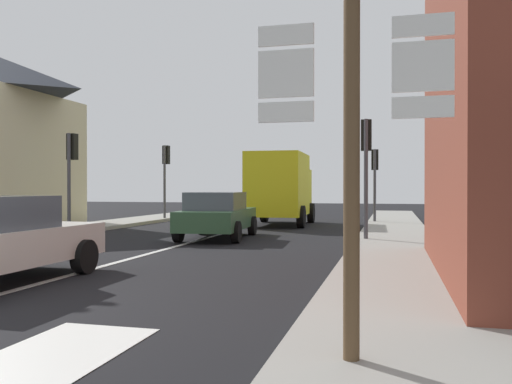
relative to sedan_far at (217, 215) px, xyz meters
name	(u,v)px	position (x,y,z in m)	size (l,w,h in m)	color
ground_plane	(200,240)	(-0.37, -0.62, -0.76)	(80.00, 80.00, 0.00)	black
sidewalk_right	(396,251)	(5.46, -2.62, -0.69)	(2.27, 44.00, 0.14)	gray
lane_centre_stripe	(140,256)	(-0.37, -4.62, -0.75)	(0.16, 12.00, 0.01)	silver
lane_turn_arrow	(54,355)	(2.21, -11.62, -0.75)	(1.20, 2.20, 0.01)	silver
sedan_far	(217,215)	(0.00, 0.00, 0.00)	(2.24, 4.33, 1.47)	#2D5133
delivery_truck	(280,187)	(0.70, 6.49, 0.89)	(2.61, 5.06, 3.05)	yellow
route_sign_post	(352,152)	(5.02, -11.46, 1.15)	(1.66, 0.14, 3.20)	brown
traffic_light_far_right	(375,169)	(4.62, 8.05, 1.68)	(0.30, 0.49, 3.30)	#47474C
traffic_light_far_left	(166,165)	(-5.36, 8.16, 1.96)	(0.30, 0.49, 3.67)	#47474C
traffic_light_near_right	(366,152)	(4.62, -0.19, 1.90)	(0.30, 0.49, 3.59)	#47474C
traffic_light_near_left	(71,160)	(-5.36, 0.22, 1.81)	(0.30, 0.49, 3.48)	#47474C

